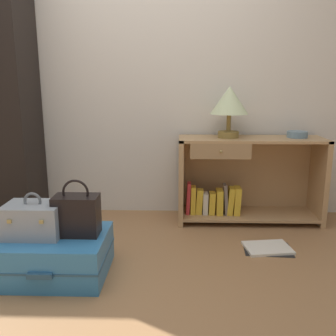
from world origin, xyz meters
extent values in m
plane|color=#9E7047|center=(0.00, 0.00, 0.00)|extent=(9.00, 9.00, 0.00)
cube|color=silver|center=(0.00, 1.50, 1.30)|extent=(6.40, 0.10, 2.60)
cube|color=tan|center=(0.40, 1.23, 0.36)|extent=(0.04, 0.38, 0.71)
cube|color=tan|center=(1.54, 1.23, 0.36)|extent=(0.04, 0.38, 0.71)
cube|color=tan|center=(0.97, 1.23, 0.70)|extent=(1.19, 0.38, 0.02)
cube|color=tan|center=(0.97, 1.23, 0.06)|extent=(1.11, 0.38, 0.02)
cube|color=tan|center=(0.97, 1.41, 0.36)|extent=(1.11, 0.01, 0.69)
cube|color=#9D7950|center=(0.70, 1.05, 0.63)|extent=(0.47, 0.02, 0.12)
sphere|color=#9E844C|center=(0.70, 1.04, 0.63)|extent=(0.02, 0.02, 0.02)
cube|color=red|center=(0.46, 1.20, 0.20)|extent=(0.04, 0.09, 0.27)
cube|color=gold|center=(0.50, 1.20, 0.18)|extent=(0.04, 0.10, 0.24)
cube|color=gold|center=(0.55, 1.20, 0.17)|extent=(0.06, 0.08, 0.21)
cube|color=beige|center=(0.60, 1.20, 0.16)|extent=(0.04, 0.10, 0.18)
cube|color=gold|center=(0.66, 1.20, 0.16)|extent=(0.06, 0.10, 0.19)
cube|color=gold|center=(0.72, 1.20, 0.17)|extent=(0.05, 0.13, 0.21)
cube|color=#726659|center=(0.77, 1.20, 0.19)|extent=(0.05, 0.11, 0.26)
cube|color=gold|center=(0.82, 1.20, 0.18)|extent=(0.06, 0.11, 0.23)
cube|color=gold|center=(0.87, 1.20, 0.18)|extent=(0.06, 0.13, 0.24)
cylinder|color=olive|center=(0.78, 1.24, 0.74)|extent=(0.17, 0.17, 0.05)
cylinder|color=olive|center=(0.78, 1.24, 0.83)|extent=(0.04, 0.04, 0.14)
cone|color=beige|center=(0.78, 1.24, 1.01)|extent=(0.31, 0.31, 0.22)
cylinder|color=slate|center=(1.35, 1.26, 0.74)|extent=(0.17, 0.17, 0.05)
cube|color=teal|center=(-0.37, 0.27, 0.13)|extent=(0.63, 0.49, 0.25)
cube|color=#285071|center=(-0.37, 0.27, 0.13)|extent=(0.63, 0.50, 0.01)
cube|color=#285071|center=(-0.37, 0.01, 0.13)|extent=(0.14, 0.02, 0.03)
cube|color=#8E99A3|center=(-0.48, 0.26, 0.35)|extent=(0.33, 0.23, 0.20)
torus|color=slate|center=(-0.48, 0.26, 0.47)|extent=(0.11, 0.02, 0.11)
cube|color=tan|center=(-0.57, 0.14, 0.39)|extent=(0.02, 0.01, 0.02)
cube|color=tan|center=(-0.39, 0.14, 0.39)|extent=(0.02, 0.01, 0.02)
cube|color=black|center=(-0.23, 0.29, 0.37)|extent=(0.26, 0.16, 0.24)
torus|color=black|center=(-0.23, 0.29, 0.51)|extent=(0.16, 0.01, 0.16)
cube|color=white|center=(1.01, 0.65, 0.01)|extent=(0.34, 0.27, 0.02)
cube|color=black|center=(1.01, 0.65, 0.00)|extent=(0.35, 0.27, 0.01)
camera|label=1|loc=(0.38, -1.78, 1.13)|focal=39.56mm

